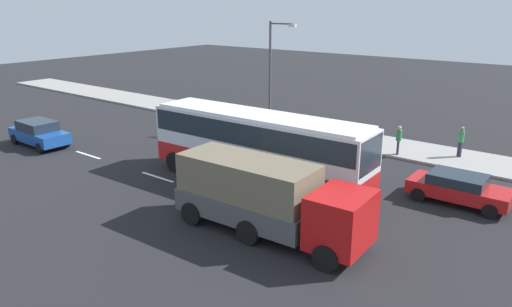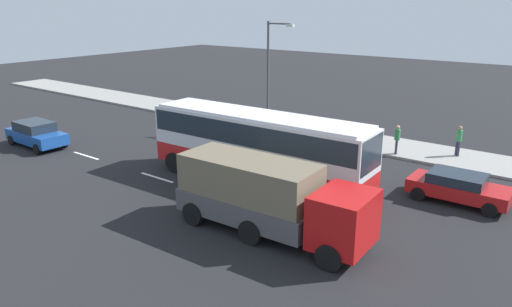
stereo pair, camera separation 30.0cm
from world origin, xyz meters
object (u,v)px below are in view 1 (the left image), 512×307
object	(u,v)px
cargo_truck	(266,196)
car_blue_saloon	(39,133)
pedestrian_near_curb	(399,138)
pedestrian_at_crossing	(461,139)
coach_bus	(258,141)
street_lamp	(273,69)
car_red_compact	(459,188)

from	to	relation	value
cargo_truck	car_blue_saloon	size ratio (longest dim) A/B	1.77
pedestrian_near_curb	pedestrian_at_crossing	world-z (taller)	pedestrian_at_crossing
car_blue_saloon	pedestrian_near_curb	world-z (taller)	pedestrian_near_curb
coach_bus	car_blue_saloon	world-z (taller)	coach_bus
pedestrian_at_crossing	street_lamp	xyz separation A→B (m)	(-12.12, -1.75, 3.22)
car_blue_saloon	pedestrian_at_crossing	xyz separation A→B (m)	(21.94, 13.39, 0.36)
cargo_truck	car_blue_saloon	bearing A→B (deg)	175.12
pedestrian_at_crossing	street_lamp	size ratio (longest dim) A/B	0.24
coach_bus	cargo_truck	bearing A→B (deg)	-50.95
cargo_truck	street_lamp	size ratio (longest dim) A/B	1.08
coach_bus	pedestrian_at_crossing	xyz separation A→B (m)	(6.85, 10.26, -1.03)
coach_bus	car_red_compact	world-z (taller)	coach_bus
street_lamp	car_red_compact	bearing A→B (deg)	-19.55
coach_bus	car_blue_saloon	bearing A→B (deg)	-169.85
street_lamp	pedestrian_near_curb	bearing A→B (deg)	-0.12
pedestrian_at_crossing	cargo_truck	bearing A→B (deg)	18.21
pedestrian_near_curb	car_blue_saloon	bearing A→B (deg)	10.82
coach_bus	cargo_truck	xyz separation A→B (m)	(3.50, -4.08, -0.65)
car_red_compact	pedestrian_near_curb	size ratio (longest dim) A/B	2.51
car_red_compact	street_lamp	xyz separation A→B (m)	(-13.89, 4.93, 3.67)
coach_bus	cargo_truck	size ratio (longest dim) A/B	1.47
cargo_truck	pedestrian_near_curb	xyz separation A→B (m)	(0.36, 12.58, -0.42)
car_blue_saloon	car_red_compact	xyz separation A→B (m)	(23.71, 6.71, -0.09)
car_blue_saloon	pedestrian_at_crossing	bearing A→B (deg)	32.57
cargo_truck	pedestrian_at_crossing	bearing A→B (deg)	74.90
coach_bus	car_red_compact	size ratio (longest dim) A/B	2.71
car_blue_saloon	pedestrian_near_curb	xyz separation A→B (m)	(18.95, 11.62, 0.32)
pedestrian_at_crossing	street_lamp	distance (m)	12.66
cargo_truck	pedestrian_near_curb	world-z (taller)	cargo_truck
cargo_truck	street_lamp	xyz separation A→B (m)	(-8.77, 12.60, 2.84)
cargo_truck	car_blue_saloon	xyz separation A→B (m)	(-18.59, 0.96, -0.74)
car_red_compact	cargo_truck	bearing A→B (deg)	-124.22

